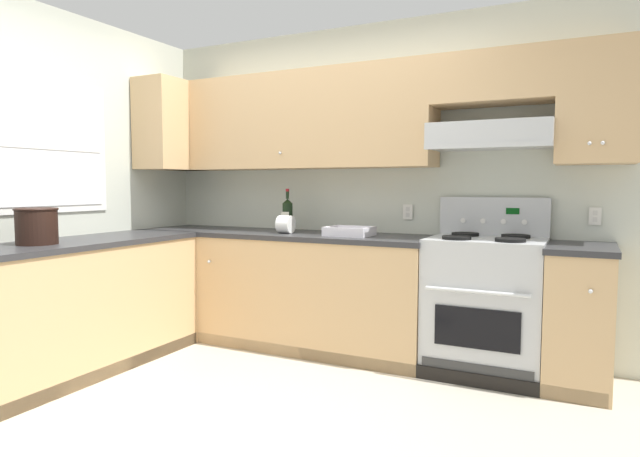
% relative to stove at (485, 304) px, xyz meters
% --- Properties ---
extents(ground_plane, '(7.04, 7.04, 0.00)m').
position_rel_stove_xyz_m(ground_plane, '(-1.28, -1.25, -0.48)').
color(ground_plane, '#B2AA99').
extents(wall_back, '(4.68, 0.57, 2.55)m').
position_rel_stove_xyz_m(wall_back, '(-0.89, 0.27, 1.00)').
color(wall_back, beige).
rests_on(wall_back, ground_plane).
extents(wall_left, '(0.47, 4.00, 2.55)m').
position_rel_stove_xyz_m(wall_left, '(-2.87, -1.03, 0.87)').
color(wall_left, beige).
rests_on(wall_left, ground_plane).
extents(counter_back_run, '(3.60, 0.65, 0.91)m').
position_rel_stove_xyz_m(counter_back_run, '(-1.29, -0.01, -0.03)').
color(counter_back_run, tan).
rests_on(counter_back_run, ground_plane).
extents(counter_left_run, '(0.63, 1.91, 0.91)m').
position_rel_stove_xyz_m(counter_left_run, '(-2.52, -1.26, -0.03)').
color(counter_left_run, tan).
rests_on(counter_left_run, ground_plane).
extents(stove, '(0.76, 0.62, 1.20)m').
position_rel_stove_xyz_m(stove, '(0.00, 0.00, 0.00)').
color(stove, '#B7BABC').
rests_on(stove, ground_plane).
extents(wine_bottle, '(0.08, 0.09, 0.35)m').
position_rel_stove_xyz_m(wine_bottle, '(-1.60, 0.09, 0.57)').
color(wine_bottle, black).
rests_on(wine_bottle, counter_back_run).
extents(bowl, '(0.33, 0.27, 0.07)m').
position_rel_stove_xyz_m(bowl, '(-0.98, -0.06, 0.45)').
color(bowl, silver).
rests_on(bowl, counter_back_run).
extents(bucket, '(0.26, 0.26, 0.23)m').
position_rel_stove_xyz_m(bucket, '(-2.53, -1.48, 0.55)').
color(bucket, black).
rests_on(bucket, counter_left_run).
extents(paper_towel_roll, '(0.11, 0.14, 0.14)m').
position_rel_stove_xyz_m(paper_towel_roll, '(-1.52, -0.08, 0.50)').
color(paper_towel_roll, white).
rests_on(paper_towel_roll, counter_back_run).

